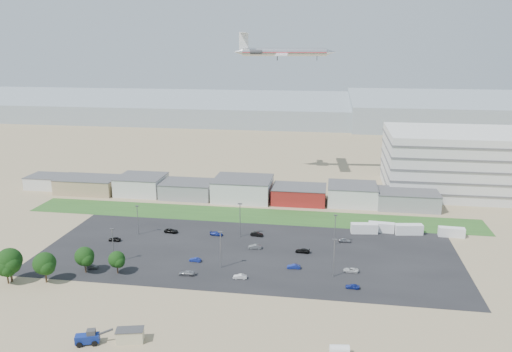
% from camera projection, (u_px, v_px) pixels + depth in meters
% --- Properties ---
extents(ground, '(700.00, 700.00, 0.00)m').
position_uv_depth(ground, '(216.00, 282.00, 126.71)').
color(ground, '#91815C').
rests_on(ground, ground).
extents(parking_lot, '(120.00, 50.00, 0.01)m').
position_uv_depth(parking_lot, '(248.00, 252.00, 145.05)').
color(parking_lot, black).
rests_on(parking_lot, ground).
extents(grass_strip, '(160.00, 16.00, 0.02)m').
position_uv_depth(grass_strip, '(250.00, 215.00, 176.37)').
color(grass_strip, '#2A551F').
rests_on(grass_strip, ground).
extents(hills_backdrop, '(700.00, 200.00, 9.00)m').
position_uv_depth(hills_backdrop, '(349.00, 111.00, 420.34)').
color(hills_backdrop, gray).
rests_on(hills_backdrop, ground).
extents(building_row, '(170.00, 20.00, 8.00)m').
position_uv_depth(building_row, '(215.00, 188.00, 196.06)').
color(building_row, silver).
rests_on(building_row, ground).
extents(parking_garage, '(80.00, 40.00, 25.00)m').
position_uv_depth(parking_garage, '(488.00, 163.00, 200.63)').
color(parking_garage, silver).
rests_on(parking_garage, ground).
extents(portable_shed, '(6.07, 4.12, 2.79)m').
position_uv_depth(portable_shed, '(130.00, 335.00, 101.01)').
color(portable_shed, beige).
rests_on(portable_shed, ground).
extents(telehandler, '(7.92, 4.75, 3.13)m').
position_uv_depth(telehandler, '(87.00, 337.00, 100.16)').
color(telehandler, navy).
rests_on(telehandler, ground).
extents(storage_tank_nw, '(4.02, 2.38, 2.28)m').
position_uv_depth(storage_tank_nw, '(339.00, 350.00, 96.78)').
color(storage_tank_nw, silver).
rests_on(storage_tank_nw, ground).
extents(box_trailer_a, '(8.64, 3.63, 3.14)m').
position_uv_depth(box_trailer_a, '(364.00, 228.00, 159.49)').
color(box_trailer_a, silver).
rests_on(box_trailer_a, ground).
extents(box_trailer_b, '(8.32, 3.22, 3.05)m').
position_uv_depth(box_trailer_b, '(381.00, 227.00, 160.60)').
color(box_trailer_b, silver).
rests_on(box_trailer_b, ground).
extents(box_trailer_c, '(8.93, 3.96, 3.24)m').
position_uv_depth(box_trailer_c, '(409.00, 229.00, 158.49)').
color(box_trailer_c, silver).
rests_on(box_trailer_c, ground).
extents(box_trailer_d, '(8.03, 2.88, 2.97)m').
position_uv_depth(box_trailer_d, '(451.00, 232.00, 156.49)').
color(box_trailer_d, silver).
rests_on(box_trailer_d, ground).
extents(tree_far_left, '(6.78, 6.78, 10.17)m').
position_uv_depth(tree_far_left, '(10.00, 263.00, 125.77)').
color(tree_far_left, black).
rests_on(tree_far_left, ground).
extents(tree_left, '(5.49, 5.49, 8.23)m').
position_uv_depth(tree_left, '(6.00, 269.00, 124.99)').
color(tree_left, black).
rests_on(tree_left, ground).
extents(tree_mid, '(6.08, 6.08, 9.12)m').
position_uv_depth(tree_mid, '(45.00, 266.00, 125.53)').
color(tree_mid, black).
rests_on(tree_mid, ground).
extents(tree_right, '(5.41, 5.41, 8.12)m').
position_uv_depth(tree_right, '(85.00, 258.00, 131.08)').
color(tree_right, black).
rests_on(tree_right, ground).
extents(tree_near, '(4.68, 4.68, 7.01)m').
position_uv_depth(tree_near, '(117.00, 261.00, 130.76)').
color(tree_near, black).
rests_on(tree_near, ground).
extents(lightpole_front_l, '(1.17, 0.49, 9.91)m').
position_uv_depth(lightpole_front_l, '(113.00, 246.00, 137.09)').
color(lightpole_front_l, slate).
rests_on(lightpole_front_l, ground).
extents(lightpole_front_m, '(1.22, 0.51, 10.38)m').
position_uv_depth(lightpole_front_m, '(221.00, 250.00, 133.78)').
color(lightpole_front_m, slate).
rests_on(lightpole_front_m, ground).
extents(lightpole_front_r, '(1.23, 0.51, 10.41)m').
position_uv_depth(lightpole_front_r, '(334.00, 258.00, 128.44)').
color(lightpole_front_r, slate).
rests_on(lightpole_front_r, ground).
extents(lightpole_back_l, '(1.12, 0.47, 9.55)m').
position_uv_depth(lightpole_back_l, '(138.00, 220.00, 157.53)').
color(lightpole_back_l, slate).
rests_on(lightpole_back_l, ground).
extents(lightpole_back_m, '(1.29, 0.54, 10.96)m').
position_uv_depth(lightpole_back_m, '(240.00, 220.00, 155.45)').
color(lightpole_back_m, slate).
rests_on(lightpole_back_m, ground).
extents(lightpole_back_r, '(1.12, 0.47, 9.50)m').
position_uv_depth(lightpole_back_r, '(335.00, 230.00, 149.21)').
color(lightpole_back_r, slate).
rests_on(lightpole_back_r, ground).
extents(airliner, '(46.17, 33.25, 13.01)m').
position_uv_depth(airliner, '(284.00, 52.00, 213.94)').
color(airliner, silver).
extents(parked_car_0, '(4.05, 2.02, 1.10)m').
position_uv_depth(parked_car_0, '(351.00, 270.00, 132.29)').
color(parked_car_0, silver).
rests_on(parked_car_0, ground).
extents(parked_car_1, '(3.73, 1.53, 1.20)m').
position_uv_depth(parked_car_1, '(294.00, 266.00, 134.28)').
color(parked_car_1, navy).
rests_on(parked_car_1, ground).
extents(parked_car_2, '(3.53, 1.57, 1.18)m').
position_uv_depth(parked_car_2, '(352.00, 286.00, 123.31)').
color(parked_car_2, navy).
rests_on(parked_car_2, ground).
extents(parked_car_3, '(4.36, 1.92, 1.24)m').
position_uv_depth(parked_car_3, '(187.00, 273.00, 130.45)').
color(parked_car_3, '#A5A5AA').
rests_on(parked_car_3, ground).
extents(parked_car_4, '(3.44, 1.45, 1.10)m').
position_uv_depth(parked_car_4, '(195.00, 260.00, 138.65)').
color(parked_car_4, navy).
rests_on(parked_car_4, ground).
extents(parked_car_5, '(3.74, 1.51, 1.27)m').
position_uv_depth(parked_car_5, '(115.00, 239.00, 153.09)').
color(parked_car_5, black).
rests_on(parked_car_5, ground).
extents(parked_car_6, '(4.29, 2.15, 1.20)m').
position_uv_depth(parked_car_6, '(216.00, 234.00, 157.66)').
color(parked_car_6, navy).
rests_on(parked_car_6, ground).
extents(parked_car_7, '(4.07, 1.84, 1.29)m').
position_uv_depth(parked_car_7, '(255.00, 247.00, 147.38)').
color(parked_car_7, '#595B5E').
rests_on(parked_car_7, ground).
extents(parked_car_8, '(3.81, 1.76, 1.26)m').
position_uv_depth(parked_car_8, '(345.00, 240.00, 152.24)').
color(parked_car_8, '#A5A5AA').
rests_on(parked_car_8, ground).
extents(parked_car_9, '(4.69, 2.58, 1.25)m').
position_uv_depth(parked_car_9, '(171.00, 231.00, 159.90)').
color(parked_car_9, black).
rests_on(parked_car_9, ground).
extents(parked_car_10, '(4.00, 1.92, 1.12)m').
position_uv_depth(parked_car_10, '(92.00, 266.00, 134.48)').
color(parked_car_10, '#595B5E').
rests_on(parked_car_10, ground).
extents(parked_car_11, '(4.12, 1.89, 1.31)m').
position_uv_depth(parked_car_11, '(257.00, 234.00, 157.00)').
color(parked_car_11, black).
rests_on(parked_car_11, ground).
extents(parked_car_12, '(4.29, 1.99, 1.21)m').
position_uv_depth(parked_car_12, '(303.00, 251.00, 144.52)').
color(parked_car_12, black).
rests_on(parked_car_12, ground).
extents(parked_car_13, '(3.63, 1.47, 1.17)m').
position_uv_depth(parked_car_13, '(240.00, 276.00, 128.52)').
color(parked_car_13, silver).
rests_on(parked_car_13, ground).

